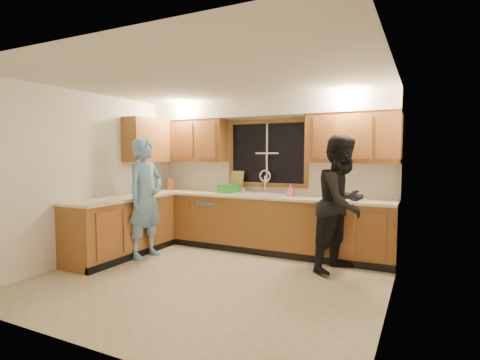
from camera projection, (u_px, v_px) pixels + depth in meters
The scene contains 26 objects.
floor at pixel (210, 279), 4.75m from camera, with size 4.20×4.20×0.00m, color #BEB392.
ceiling at pixel (209, 79), 4.57m from camera, with size 4.20×4.20×0.00m, color silver.
wall_back at pixel (267, 174), 6.36m from camera, with size 4.20×4.20×0.00m, color white.
wall_left at pixel (89, 177), 5.59m from camera, with size 3.80×3.80×0.00m, color white.
wall_right at pixel (390, 188), 3.73m from camera, with size 3.80×3.80×0.00m, color white.
base_cabinets_back at pixel (260, 224), 6.15m from camera, with size 4.20×0.60×0.88m, color #97602B.
base_cabinets_left at pixel (122, 228), 5.83m from camera, with size 0.60×1.90×0.88m, color #97602B.
countertop_back at pixel (260, 196), 6.10m from camera, with size 4.20×0.63×0.04m, color #F2E8CC.
countertop_left at pixel (122, 198), 5.79m from camera, with size 0.63×1.90×0.04m, color #F2E8CC.
upper_cabinets_left at pixel (191, 141), 6.80m from camera, with size 1.35×0.33×0.75m, color #97602B.
upper_cabinets_right at pixel (352, 138), 5.54m from camera, with size 1.35×0.33×0.75m, color #97602B.
upper_cabinets_return at pixel (147, 140), 6.48m from camera, with size 0.33×0.90×0.75m, color #97602B.
soffit at pixel (264, 107), 6.12m from camera, with size 4.20×0.35×0.30m, color white.
window_frame at pixel (267, 153), 6.32m from camera, with size 1.44×0.03×1.14m.
sink at pixel (260, 198), 6.12m from camera, with size 0.86×0.52×0.57m.
dishwasher at pixel (215, 222), 6.52m from camera, with size 0.60×0.56×0.82m, color white.
stove at pixel (93, 234), 5.32m from camera, with size 0.58×0.75×0.90m, color white.
man at pixel (145, 198), 5.71m from camera, with size 0.67×0.44×1.83m, color #699DC7.
woman at pixel (342, 204), 5.03m from camera, with size 0.89×0.70×1.84m, color black.
knife_block at pixel (171, 184), 6.94m from camera, with size 0.12×0.10×0.22m, color #995A2A.
cutting_board at pixel (236, 181), 6.54m from camera, with size 0.28×0.02×0.37m, color tan.
dish_crate at pixel (229, 189), 6.38m from camera, with size 0.32×0.30×0.15m, color green.
soap_bottle at pixel (291, 190), 5.92m from camera, with size 0.09×0.09×0.20m, color pink.
bowl at pixel (333, 196), 5.64m from camera, with size 0.23×0.23×0.06m, color silver.
can_left at pixel (244, 191), 6.12m from camera, with size 0.06×0.06×0.11m, color #C3B496.
can_right at pixel (242, 191), 6.14m from camera, with size 0.07×0.07×0.13m, color #C3B496.
Camera 1 is at (2.41, -3.99, 1.59)m, focal length 28.00 mm.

